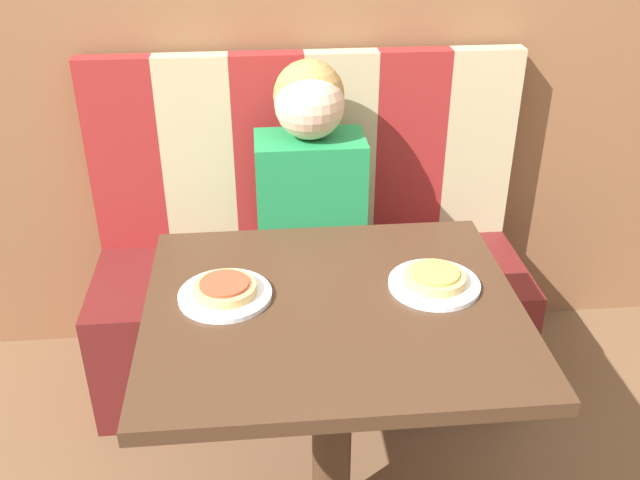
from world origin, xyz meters
TOP-DOWN VIEW (x-y plane):
  - booth_seat at (0.00, 0.64)m, footprint 1.39×0.50m
  - booth_backrest at (0.00, 0.85)m, footprint 1.39×0.07m
  - dining_table at (0.00, 0.00)m, footprint 0.84×0.73m
  - person at (0.00, 0.64)m, footprint 0.33×0.23m
  - plate_left at (-0.24, 0.05)m, footprint 0.21×0.21m
  - plate_right at (0.24, 0.05)m, footprint 0.21×0.21m
  - pizza_left at (-0.24, 0.05)m, footprint 0.14×0.14m
  - pizza_right at (0.24, 0.05)m, footprint 0.14×0.14m

SIDE VIEW (x-z plane):
  - booth_seat at x=0.00m, z-range 0.00..0.43m
  - dining_table at x=0.00m, z-range 0.26..0.98m
  - plate_left at x=-0.24m, z-range 0.73..0.74m
  - plate_right at x=0.24m, z-range 0.73..0.74m
  - booth_backrest at x=0.00m, z-range 0.43..1.07m
  - pizza_left at x=-0.24m, z-range 0.74..0.76m
  - pizza_right at x=0.24m, z-range 0.74..0.76m
  - person at x=0.00m, z-range 0.44..1.11m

